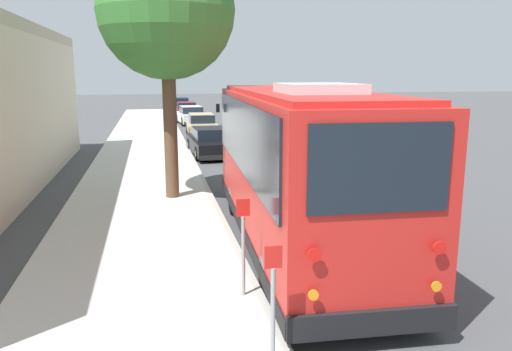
{
  "coord_description": "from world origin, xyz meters",
  "views": [
    {
      "loc": [
        -11.26,
        3.68,
        3.73
      ],
      "look_at": [
        0.25,
        1.29,
        1.3
      ],
      "focal_mm": 35.0,
      "sensor_mm": 36.0,
      "label": 1
    }
  ],
  "objects_px": {
    "parked_sedan_black": "(211,142)",
    "sign_post_near": "(273,305)",
    "parked_sedan_navy": "(181,105)",
    "parked_sedan_tan": "(201,125)",
    "parked_sedan_maroon": "(186,110)",
    "shuttle_bus": "(296,160)",
    "street_tree": "(166,1)",
    "parked_sedan_white": "(191,116)",
    "sign_post_far": "(243,246)"
  },
  "relations": [
    {
      "from": "parked_sedan_white",
      "to": "sign_post_near",
      "type": "distance_m",
      "value": 31.72
    },
    {
      "from": "shuttle_bus",
      "to": "parked_sedan_maroon",
      "type": "bearing_deg",
      "value": 2.94
    },
    {
      "from": "shuttle_bus",
      "to": "sign_post_near",
      "type": "bearing_deg",
      "value": 163.37
    },
    {
      "from": "parked_sedan_tan",
      "to": "parked_sedan_black",
      "type": "bearing_deg",
      "value": 178.18
    },
    {
      "from": "shuttle_bus",
      "to": "parked_sedan_white",
      "type": "bearing_deg",
      "value": 3.14
    },
    {
      "from": "parked_sedan_white",
      "to": "parked_sedan_maroon",
      "type": "distance_m",
      "value": 5.75
    },
    {
      "from": "parked_sedan_white",
      "to": "sign_post_near",
      "type": "xyz_separation_m",
      "value": [
        -31.69,
        1.45,
        0.33
      ]
    },
    {
      "from": "shuttle_bus",
      "to": "street_tree",
      "type": "relative_size",
      "value": 1.19
    },
    {
      "from": "parked_sedan_black",
      "to": "parked_sedan_white",
      "type": "relative_size",
      "value": 1.04
    },
    {
      "from": "parked_sedan_maroon",
      "to": "sign_post_near",
      "type": "xyz_separation_m",
      "value": [
        -37.44,
        1.53,
        0.35
      ]
    },
    {
      "from": "shuttle_bus",
      "to": "parked_sedan_navy",
      "type": "distance_m",
      "value": 40.15
    },
    {
      "from": "street_tree",
      "to": "sign_post_far",
      "type": "relative_size",
      "value": 4.77
    },
    {
      "from": "parked_sedan_maroon",
      "to": "parked_sedan_navy",
      "type": "xyz_separation_m",
      "value": [
        7.36,
        0.07,
        0.01
      ]
    },
    {
      "from": "parked_sedan_black",
      "to": "street_tree",
      "type": "relative_size",
      "value": 0.6
    },
    {
      "from": "parked_sedan_tan",
      "to": "parked_sedan_maroon",
      "type": "bearing_deg",
      "value": 0.68
    },
    {
      "from": "sign_post_near",
      "to": "parked_sedan_navy",
      "type": "bearing_deg",
      "value": -1.86
    },
    {
      "from": "parked_sedan_maroon",
      "to": "sign_post_far",
      "type": "height_order",
      "value": "sign_post_far"
    },
    {
      "from": "parked_sedan_tan",
      "to": "parked_sedan_white",
      "type": "height_order",
      "value": "parked_sedan_white"
    },
    {
      "from": "shuttle_bus",
      "to": "sign_post_far",
      "type": "xyz_separation_m",
      "value": [
        -2.64,
        1.64,
        -0.91
      ]
    },
    {
      "from": "parked_sedan_black",
      "to": "parked_sedan_navy",
      "type": "distance_m",
      "value": 27.61
    },
    {
      "from": "parked_sedan_tan",
      "to": "parked_sedan_maroon",
      "type": "xyz_separation_m",
      "value": [
        12.68,
        0.03,
        -0.01
      ]
    },
    {
      "from": "parked_sedan_tan",
      "to": "parked_sedan_navy",
      "type": "relative_size",
      "value": 1.03
    },
    {
      "from": "shuttle_bus",
      "to": "parked_sedan_navy",
      "type": "height_order",
      "value": "shuttle_bus"
    },
    {
      "from": "parked_sedan_navy",
      "to": "shuttle_bus",
      "type": "bearing_deg",
      "value": -179.96
    },
    {
      "from": "shuttle_bus",
      "to": "street_tree",
      "type": "height_order",
      "value": "street_tree"
    },
    {
      "from": "parked_sedan_tan",
      "to": "street_tree",
      "type": "xyz_separation_m",
      "value": [
        -15.66,
        2.4,
        5.04
      ]
    },
    {
      "from": "parked_sedan_black",
      "to": "parked_sedan_tan",
      "type": "bearing_deg",
      "value": -5.01
    },
    {
      "from": "street_tree",
      "to": "parked_sedan_navy",
      "type": "bearing_deg",
      "value": -3.7
    },
    {
      "from": "parked_sedan_maroon",
      "to": "sign_post_far",
      "type": "bearing_deg",
      "value": 178.36
    },
    {
      "from": "parked_sedan_black",
      "to": "parked_sedan_white",
      "type": "xyz_separation_m",
      "value": [
        14.5,
        -0.21,
        0.03
      ]
    },
    {
      "from": "parked_sedan_maroon",
      "to": "parked_sedan_tan",
      "type": "bearing_deg",
      "value": -179.06
    },
    {
      "from": "parked_sedan_maroon",
      "to": "sign_post_far",
      "type": "relative_size",
      "value": 2.61
    },
    {
      "from": "parked_sedan_black",
      "to": "parked_sedan_maroon",
      "type": "xyz_separation_m",
      "value": [
        20.26,
        -0.29,
        0.01
      ]
    },
    {
      "from": "parked_sedan_maroon",
      "to": "sign_post_near",
      "type": "relative_size",
      "value": 2.72
    },
    {
      "from": "parked_sedan_white",
      "to": "sign_post_far",
      "type": "height_order",
      "value": "sign_post_far"
    },
    {
      "from": "parked_sedan_black",
      "to": "sign_post_near",
      "type": "relative_size",
      "value": 3.0
    },
    {
      "from": "parked_sedan_tan",
      "to": "parked_sedan_navy",
      "type": "xyz_separation_m",
      "value": [
        20.04,
        0.09,
        0.0
      ]
    },
    {
      "from": "shuttle_bus",
      "to": "parked_sedan_white",
      "type": "relative_size",
      "value": 2.05
    },
    {
      "from": "sign_post_near",
      "to": "parked_sedan_black",
      "type": "bearing_deg",
      "value": -4.12
    },
    {
      "from": "parked_sedan_black",
      "to": "sign_post_near",
      "type": "height_order",
      "value": "sign_post_near"
    },
    {
      "from": "shuttle_bus",
      "to": "street_tree",
      "type": "distance_m",
      "value": 6.32
    },
    {
      "from": "parked_sedan_navy",
      "to": "sign_post_near",
      "type": "xyz_separation_m",
      "value": [
        -44.8,
        1.46,
        0.34
      ]
    },
    {
      "from": "parked_sedan_navy",
      "to": "street_tree",
      "type": "bearing_deg",
      "value": 176.08
    },
    {
      "from": "parked_sedan_maroon",
      "to": "parked_sedan_navy",
      "type": "height_order",
      "value": "parked_sedan_navy"
    },
    {
      "from": "parked_sedan_tan",
      "to": "sign_post_far",
      "type": "xyz_separation_m",
      "value": [
        -22.73,
        1.55,
        0.37
      ]
    },
    {
      "from": "street_tree",
      "to": "parked_sedan_tan",
      "type": "bearing_deg",
      "value": -8.73
    },
    {
      "from": "street_tree",
      "to": "sign_post_near",
      "type": "bearing_deg",
      "value": -174.65
    },
    {
      "from": "parked_sedan_tan",
      "to": "parked_sedan_white",
      "type": "relative_size",
      "value": 1.02
    },
    {
      "from": "parked_sedan_tan",
      "to": "sign_post_near",
      "type": "xyz_separation_m",
      "value": [
        -24.76,
        1.55,
        0.34
      ]
    },
    {
      "from": "parked_sedan_black",
      "to": "parked_sedan_navy",
      "type": "height_order",
      "value": "parked_sedan_navy"
    }
  ]
}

